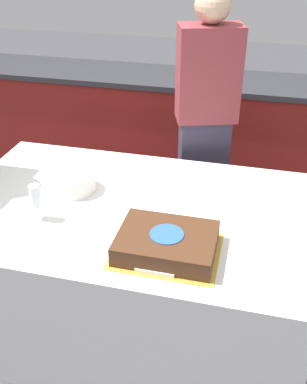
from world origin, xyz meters
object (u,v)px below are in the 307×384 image
object	(u,v)px
cake	(167,243)
person_cutting_cake	(205,130)
plate_stack	(74,182)
wine_glass	(36,197)

from	to	relation	value
cake	person_cutting_cake	world-z (taller)	person_cutting_cake
plate_stack	person_cutting_cake	bearing A→B (deg)	50.39
plate_stack	wine_glass	size ratio (longest dim) A/B	1.27
plate_stack	person_cutting_cake	xyz separation A→B (m)	(0.57, 0.68, 0.06)
wine_glass	person_cutting_cake	bearing A→B (deg)	57.02
cake	plate_stack	size ratio (longest dim) A/B	1.98
wine_glass	person_cutting_cake	distance (m)	1.15
cake	wine_glass	distance (m)	0.64
plate_stack	wine_glass	bearing A→B (deg)	-102.01
plate_stack	wine_glass	world-z (taller)	wine_glass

